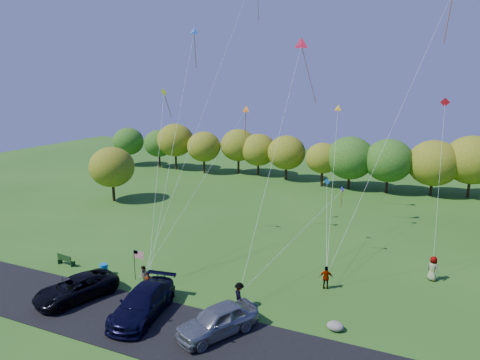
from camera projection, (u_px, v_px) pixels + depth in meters
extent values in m
plane|color=#275819|center=(195.00, 300.00, 29.80)|extent=(140.00, 140.00, 0.00)
cube|color=black|center=(162.00, 329.00, 26.23)|extent=(44.00, 6.00, 0.06)
cylinder|color=#342113|center=(133.00, 158.00, 77.98)|extent=(0.36, 0.36, 2.40)
ellipsoid|color=#205316|center=(132.00, 141.00, 77.27)|extent=(6.02, 6.02, 5.42)
cylinder|color=#342113|center=(155.00, 162.00, 74.39)|extent=(0.36, 0.36, 2.39)
ellipsoid|color=#205316|center=(154.00, 142.00, 73.61)|extent=(7.05, 7.05, 6.35)
cylinder|color=#342113|center=(171.00, 164.00, 72.16)|extent=(0.36, 0.36, 2.54)
ellipsoid|color=#3A6F1B|center=(170.00, 147.00, 71.51)|extent=(5.05, 5.05, 4.54)
cylinder|color=#342113|center=(208.00, 163.00, 71.73)|extent=(0.36, 0.36, 3.09)
ellipsoid|color=#205316|center=(208.00, 143.00, 70.98)|extent=(5.61, 5.61, 5.05)
cylinder|color=#342113|center=(231.00, 166.00, 69.04)|extent=(0.36, 0.36, 3.13)
ellipsoid|color=#3A6F1B|center=(231.00, 144.00, 68.22)|extent=(6.35, 6.35, 5.72)
cylinder|color=#342113|center=(255.00, 171.00, 66.59)|extent=(0.36, 0.36, 2.65)
ellipsoid|color=#205316|center=(255.00, 149.00, 65.83)|extent=(6.43, 6.43, 5.79)
cylinder|color=#342113|center=(291.00, 171.00, 65.93)|extent=(0.36, 0.36, 2.73)
ellipsoid|color=#3A6F1B|center=(292.00, 148.00, 65.13)|extent=(6.79, 6.79, 6.11)
cylinder|color=#342113|center=(321.00, 177.00, 61.81)|extent=(0.36, 0.36, 2.75)
ellipsoid|color=#205316|center=(322.00, 154.00, 61.06)|extent=(6.03, 6.03, 5.42)
cylinder|color=#342113|center=(356.00, 179.00, 60.42)|extent=(0.36, 0.36, 2.86)
ellipsoid|color=#3A6F1B|center=(357.00, 155.00, 59.66)|extent=(6.01, 6.01, 5.41)
cylinder|color=#342113|center=(398.00, 182.00, 59.02)|extent=(0.36, 0.36, 2.77)
ellipsoid|color=#205316|center=(400.00, 161.00, 58.36)|extent=(4.83, 4.83, 4.35)
cylinder|color=#342113|center=(431.00, 183.00, 58.96)|extent=(0.36, 0.36, 2.27)
ellipsoid|color=#205316|center=(434.00, 160.00, 58.23)|extent=(6.48, 6.48, 5.84)
cylinder|color=#342113|center=(467.00, 189.00, 55.68)|extent=(0.36, 0.36, 2.48)
ellipsoid|color=#3A6F1B|center=(470.00, 163.00, 54.91)|extent=(6.78, 6.78, 6.10)
cylinder|color=#342113|center=(114.00, 191.00, 54.20)|extent=(0.36, 0.36, 2.60)
ellipsoid|color=#3A6F1B|center=(112.00, 167.00, 53.50)|extent=(5.60, 5.60, 5.04)
imported|color=black|center=(76.00, 288.00, 29.64)|extent=(4.33, 6.23, 1.58)
imported|color=black|center=(143.00, 303.00, 27.46)|extent=(3.38, 6.44, 1.78)
imported|color=gray|center=(217.00, 320.00, 25.46)|extent=(4.40, 5.62, 1.79)
imported|color=#4C4C59|center=(148.00, 283.00, 30.39)|extent=(0.74, 0.67, 1.69)
imported|color=#4C4C59|center=(144.00, 277.00, 31.52)|extent=(0.99, 0.94, 1.61)
imported|color=#4C4C59|center=(239.00, 295.00, 28.60)|extent=(1.27, 1.27, 1.77)
imported|color=#4C4C59|center=(326.00, 278.00, 31.19)|extent=(1.09, 0.63, 1.74)
imported|color=#4C4C59|center=(433.00, 268.00, 32.50)|extent=(1.12, 1.05, 1.93)
cube|color=black|center=(66.00, 260.00, 35.38)|extent=(1.70, 0.32, 0.06)
cube|color=black|center=(64.00, 258.00, 35.16)|extent=(1.69, 0.27, 0.52)
cube|color=black|center=(60.00, 261.00, 35.70)|extent=(0.13, 0.43, 0.40)
cube|color=black|center=(73.00, 264.00, 35.15)|extent=(0.13, 0.43, 0.40)
cylinder|color=blue|center=(104.00, 270.00, 33.46)|extent=(0.62, 0.62, 0.93)
cylinder|color=black|center=(135.00, 265.00, 32.56)|extent=(0.05, 0.05, 2.44)
cube|color=red|center=(139.00, 255.00, 32.19)|extent=(0.88, 0.59, 0.02)
cube|color=navy|center=(136.00, 252.00, 32.26)|extent=(0.35, 0.02, 0.27)
ellipsoid|color=gray|center=(235.00, 307.00, 28.27)|extent=(1.12, 0.87, 0.56)
ellipsoid|color=gray|center=(335.00, 326.00, 26.08)|extent=(1.05, 0.87, 0.54)
cone|color=red|center=(301.00, 44.00, 38.92)|extent=(1.53, 1.05, 1.31)
cone|color=#124BB7|center=(194.00, 32.00, 38.59)|extent=(0.94, 0.58, 0.82)
cone|color=#C8920D|center=(338.00, 109.00, 39.91)|extent=(0.83, 0.41, 0.75)
cube|color=red|center=(445.00, 102.00, 33.98)|extent=(0.73, 0.19, 0.72)
cube|color=#9FCE11|center=(164.00, 92.00, 38.04)|extent=(0.70, 0.30, 0.71)
cube|color=#1251B4|center=(327.00, 182.00, 38.71)|extent=(0.57, 0.24, 0.59)
cone|color=#CF650E|center=(246.00, 110.00, 39.33)|extent=(0.89, 0.43, 0.83)
cube|color=#291CFC|center=(342.00, 189.00, 35.98)|extent=(0.38, 0.42, 0.52)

